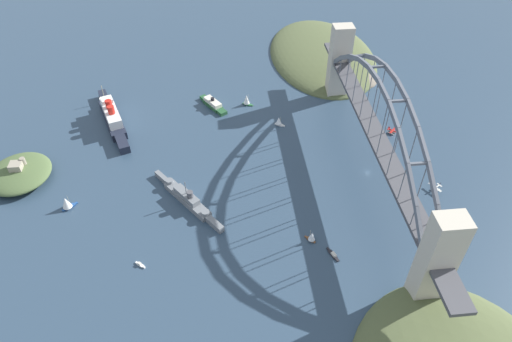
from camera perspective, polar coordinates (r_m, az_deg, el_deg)
ground_plane at (r=331.16m, az=13.76°, el=-0.13°), size 1400.00×1400.00×0.00m
harbor_arch_bridge at (r=310.42m, az=14.75°, el=4.51°), size 264.06×16.17×74.98m
headland_east_shore at (r=467.25m, az=8.46°, el=13.92°), size 161.01×100.80×20.24m
ocean_liner at (r=381.68m, az=-17.51°, el=6.49°), size 84.83×35.48×19.73m
naval_cruiser at (r=301.00m, az=-8.53°, el=-3.47°), size 59.38×45.84×17.94m
harbor_ferry_steamer at (r=387.10m, az=-5.38°, el=8.32°), size 31.37×22.63×8.51m
fort_island_mid_harbor at (r=353.25m, az=-27.44°, el=-0.25°), size 45.23×42.54×14.28m
seaplane_taxiing_near_bridge at (r=329.69m, az=21.47°, el=-1.99°), size 9.88×8.62×4.79m
seaplane_second_in_formation at (r=371.13m, az=16.61°, el=4.79°), size 8.36×8.39×4.71m
small_boat_0 at (r=274.68m, az=9.59°, el=-10.24°), size 10.96×5.76×2.19m
small_boat_1 at (r=386.95m, az=-1.17°, el=8.89°), size 7.04×8.95×10.59m
small_boat_2 at (r=277.62m, az=6.96°, el=-8.10°), size 6.76×6.58×8.17m
small_boat_3 at (r=363.64m, az=2.87°, el=6.25°), size 6.40×8.03×8.40m
small_boat_4 at (r=274.88m, az=-14.25°, el=-11.24°), size 5.43×6.23×1.92m
small_boat_5 at (r=317.26m, az=-22.58°, el=-3.69°), size 9.00×9.77×10.44m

